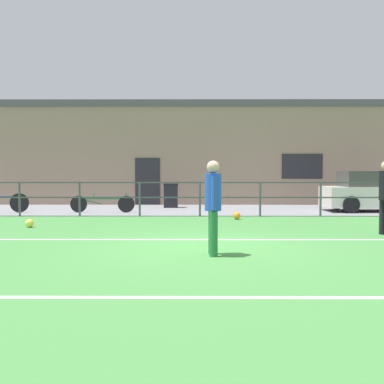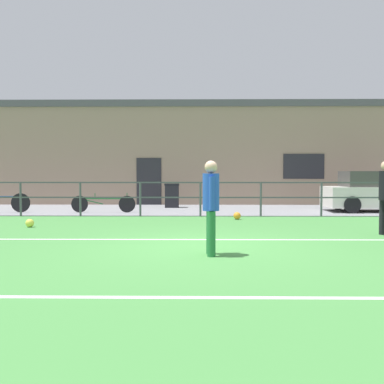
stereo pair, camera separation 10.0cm
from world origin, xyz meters
TOP-DOWN VIEW (x-y plane):
  - ground at (0.00, 0.00)m, footprint 60.00×44.00m
  - field_line_touchline at (0.00, 0.97)m, footprint 36.00×0.11m
  - field_line_hash at (0.00, -3.48)m, footprint 36.00×0.11m
  - pavement_strip at (0.00, 8.50)m, footprint 48.00×5.00m
  - perimeter_fence at (0.00, 6.00)m, footprint 36.07×0.07m
  - clubhouse_facade at (0.00, 12.20)m, footprint 28.00×2.56m
  - player_striker at (0.14, -0.84)m, footprint 0.29×0.46m
  - soccer_ball_match at (1.14, 5.11)m, footprint 0.23×0.23m
  - soccer_ball_spare at (-4.58, 3.08)m, footprint 0.22×0.22m
  - parked_car_red at (6.76, 7.78)m, footprint 4.31×1.78m
  - bicycle_parked_0 at (-3.50, 7.20)m, footprint 2.32×0.04m
  - trash_bin_0 at (-1.15, 9.45)m, footprint 0.58×0.50m

SIDE VIEW (x-z plane):
  - ground at x=0.00m, z-range -0.04..0.00m
  - field_line_touchline at x=0.00m, z-range 0.00..0.00m
  - field_line_hash at x=0.00m, z-range 0.00..0.00m
  - pavement_strip at x=0.00m, z-range 0.00..0.02m
  - soccer_ball_spare at x=-4.58m, z-range 0.00..0.22m
  - soccer_ball_match at x=1.14m, z-range 0.00..0.23m
  - bicycle_parked_0 at x=-3.50m, z-range -0.02..0.69m
  - trash_bin_0 at x=-1.15m, z-range 0.02..1.01m
  - parked_car_red at x=6.76m, z-range -0.01..1.47m
  - perimeter_fence at x=0.00m, z-range 0.17..1.32m
  - player_striker at x=0.14m, z-range 0.11..1.79m
  - clubhouse_facade at x=0.00m, z-range 0.01..4.68m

